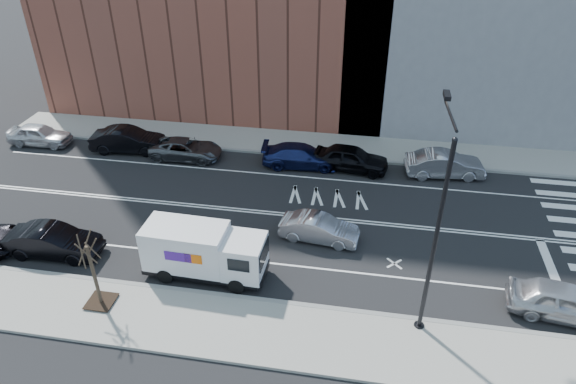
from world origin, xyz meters
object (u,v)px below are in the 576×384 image
(far_parked_a, at_px, (39,135))
(driving_sedan, at_px, (319,229))
(near_parked_front, at_px, (564,301))
(far_parked_b, at_px, (128,140))
(fedex_van, at_px, (204,251))

(far_parked_a, distance_m, driving_sedan, 22.12)
(driving_sedan, xyz_separation_m, near_parked_front, (11.08, -3.62, 0.11))
(far_parked_b, bearing_deg, fedex_van, -146.71)
(fedex_van, height_order, near_parked_front, fedex_van)
(fedex_van, distance_m, near_parked_front, 16.15)
(far_parked_b, xyz_separation_m, driving_sedan, (14.14, -7.75, -0.15))
(far_parked_b, distance_m, near_parked_front, 27.67)
(fedex_van, bearing_deg, near_parked_front, 2.04)
(fedex_van, bearing_deg, driving_sedan, 37.78)
(far_parked_b, bearing_deg, near_parked_front, -119.48)
(far_parked_a, height_order, far_parked_b, far_parked_b)
(far_parked_a, relative_size, driving_sedan, 1.06)
(far_parked_a, distance_m, near_parked_front, 33.77)
(far_parked_b, distance_m, driving_sedan, 16.13)
(far_parked_a, relative_size, far_parked_b, 0.87)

